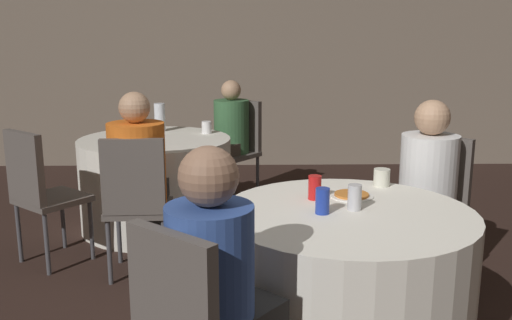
{
  "coord_description": "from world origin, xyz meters",
  "views": [
    {
      "loc": [
        -0.37,
        -2.42,
        1.55
      ],
      "look_at": [
        -0.31,
        0.79,
        0.82
      ],
      "focal_mm": 40.0,
      "sensor_mm": 36.0,
      "label": 1
    }
  ],
  "objects": [
    {
      "name": "soda_can_blue",
      "position": [
        -0.01,
        0.1,
        0.79
      ],
      "size": [
        0.07,
        0.07,
        0.12
      ],
      "color": "#1E38A5",
      "rests_on": "table_near"
    },
    {
      "name": "cup_far",
      "position": [
        -0.69,
        2.25,
        0.77
      ],
      "size": [
        0.08,
        0.08,
        0.1
      ],
      "color": "white",
      "rests_on": "table_far"
    },
    {
      "name": "person_white_shirt",
      "position": [
        0.67,
        0.78,
        0.59
      ],
      "size": [
        0.47,
        0.48,
        1.17
      ],
      "rotation": [
        0.0,
        0.0,
        -3.85
      ],
      "color": "#282828",
      "rests_on": "ground_plane"
    },
    {
      "name": "chair_far_south",
      "position": [
        -1.05,
        1.0,
        0.55
      ],
      "size": [
        0.41,
        0.42,
        0.93
      ],
      "rotation": [
        0.0,
        0.0,
        0.04
      ],
      "color": "#59514C",
      "rests_on": "ground_plane"
    },
    {
      "name": "soda_can_red",
      "position": [
        -0.02,
        0.33,
        0.79
      ],
      "size": [
        0.07,
        0.07,
        0.12
      ],
      "color": "red",
      "rests_on": "table_near"
    },
    {
      "name": "chair_far_northeast",
      "position": [
        -0.43,
        2.8,
        0.55
      ],
      "size": [
        0.56,
        0.56,
        0.93
      ],
      "rotation": [
        0.0,
        0.0,
        -3.84
      ],
      "color": "#59514C",
      "rests_on": "ground_plane"
    },
    {
      "name": "wall_back",
      "position": [
        0.0,
        4.21,
        1.4
      ],
      "size": [
        16.0,
        0.06,
        2.8
      ],
      "color": "#7A6B5B",
      "rests_on": "ground_plane"
    },
    {
      "name": "person_green_jacket",
      "position": [
        -0.54,
        2.66,
        0.56
      ],
      "size": [
        0.45,
        0.46,
        1.12
      ],
      "rotation": [
        0.0,
        0.0,
        -3.84
      ],
      "color": "#4C4238",
      "rests_on": "ground_plane"
    },
    {
      "name": "chair_far_southwest",
      "position": [
        -1.73,
        1.24,
        0.55
      ],
      "size": [
        0.56,
        0.56,
        0.93
      ],
      "rotation": [
        0.0,
        0.0,
        -0.69
      ],
      "color": "#59514C",
      "rests_on": "ground_plane"
    },
    {
      "name": "bottle_far",
      "position": [
        -1.09,
        2.36,
        0.84
      ],
      "size": [
        0.09,
        0.09,
        0.24
      ],
      "color": "silver",
      "rests_on": "table_far"
    },
    {
      "name": "person_orange_shirt",
      "position": [
        -1.05,
        1.16,
        0.61
      ],
      "size": [
        0.36,
        0.52,
        1.19
      ],
      "rotation": [
        0.0,
        0.0,
        0.04
      ],
      "color": "#282828",
      "rests_on": "ground_plane"
    },
    {
      "name": "cup_near",
      "position": [
        0.38,
        0.58,
        0.77
      ],
      "size": [
        0.09,
        0.09,
        0.1
      ],
      "color": "silver",
      "rests_on": "table_near"
    },
    {
      "name": "person_blue_shirt",
      "position": [
        -0.44,
        -0.51,
        0.59
      ],
      "size": [
        0.44,
        0.46,
        1.18
      ],
      "rotation": [
        0.0,
        0.0,
        -0.71
      ],
      "color": "#282828",
      "rests_on": "ground_plane"
    },
    {
      "name": "chair_near_northeast",
      "position": [
        0.78,
        0.91,
        0.55
      ],
      "size": [
        0.56,
        0.56,
        0.93
      ],
      "rotation": [
        0.0,
        0.0,
        -3.85
      ],
      "color": "#59514C",
      "rests_on": "ground_plane"
    },
    {
      "name": "table_near",
      "position": [
        0.11,
        0.13,
        0.36
      ],
      "size": [
        1.21,
        1.21,
        0.72
      ],
      "color": "white",
      "rests_on": "ground_plane"
    },
    {
      "name": "soda_can_silver",
      "position": [
        0.15,
        0.16,
        0.79
      ],
      "size": [
        0.07,
        0.07,
        0.12
      ],
      "color": "silver",
      "rests_on": "table_near"
    },
    {
      "name": "pizza_plate_near",
      "position": [
        0.17,
        0.37,
        0.73
      ],
      "size": [
        0.22,
        0.22,
        0.02
      ],
      "color": "white",
      "rests_on": "table_near"
    },
    {
      "name": "table_far",
      "position": [
        -1.09,
        2.02,
        0.36
      ],
      "size": [
        1.2,
        1.2,
        0.72
      ],
      "color": "white",
      "rests_on": "ground_plane"
    }
  ]
}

